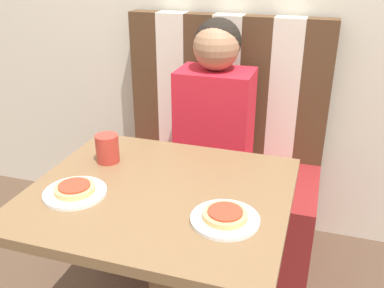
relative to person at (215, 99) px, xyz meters
name	(u,v)px	position (x,y,z in m)	size (l,w,h in m)	color
booth_seat	(213,209)	(0.00, 0.00, -0.60)	(1.02, 0.57, 0.47)	maroon
booth_backrest	(227,87)	(0.00, 0.23, -0.01)	(1.02, 0.10, 0.72)	#4C331E
dining_table	(160,218)	(0.00, -0.72, -0.19)	(0.84, 0.74, 0.75)	brown
person	(215,99)	(0.00, 0.00, 0.00)	(0.35, 0.25, 0.73)	red
plate_left	(75,193)	(-0.25, -0.83, -0.08)	(0.20, 0.20, 0.01)	white
plate_right	(225,219)	(0.25, -0.83, -0.08)	(0.20, 0.20, 0.01)	white
pizza_left	(75,188)	(-0.25, -0.83, -0.06)	(0.13, 0.13, 0.02)	tan
pizza_right	(225,214)	(0.25, -0.83, -0.06)	(0.13, 0.13, 0.02)	tan
drinking_cup	(107,148)	(-0.26, -0.58, -0.03)	(0.09, 0.09, 0.10)	#B23328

